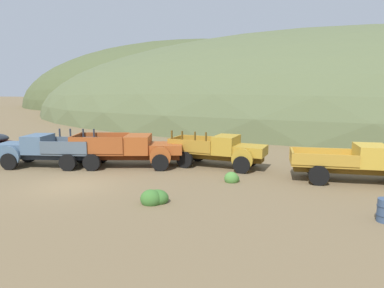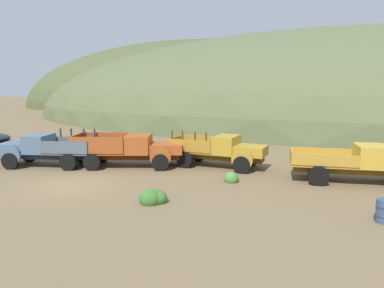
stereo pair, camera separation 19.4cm
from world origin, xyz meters
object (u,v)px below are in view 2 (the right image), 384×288
object	(u,v)px
truck_mustard	(225,151)
truck_faded_yellow	(369,163)
truck_oxide_orange	(136,150)
truck_chalk_blue	(41,150)

from	to	relation	value
truck_mustard	truck_faded_yellow	bearing A→B (deg)	-3.37
truck_oxide_orange	truck_mustard	bearing A→B (deg)	-2.00
truck_oxide_orange	truck_chalk_blue	bearing A→B (deg)	179.61
truck_chalk_blue	truck_oxide_orange	size ratio (longest dim) A/B	0.88
truck_mustard	truck_chalk_blue	bearing A→B (deg)	-158.34
truck_chalk_blue	truck_mustard	world-z (taller)	same
truck_oxide_orange	truck_faded_yellow	distance (m)	12.57
truck_chalk_blue	truck_mustard	bearing A→B (deg)	-177.37
truck_chalk_blue	truck_faded_yellow	distance (m)	18.12
truck_chalk_blue	truck_mustard	distance (m)	10.95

